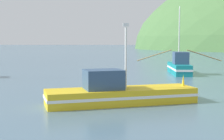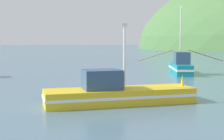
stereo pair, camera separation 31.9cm
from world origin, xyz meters
name	(u,v)px [view 1 (the left image)]	position (x,y,z in m)	size (l,w,h in m)	color
fishing_boat_yellow	(119,93)	(-1.92, 20.93, 0.64)	(9.33, 5.15, 4.80)	gold
fishing_boat_teal	(179,66)	(4.57, 38.96, 0.87)	(9.55, 7.01, 7.65)	#147F84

